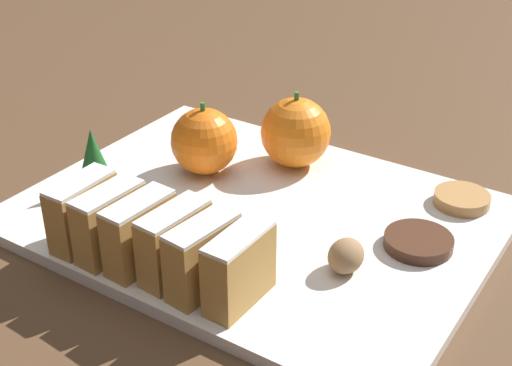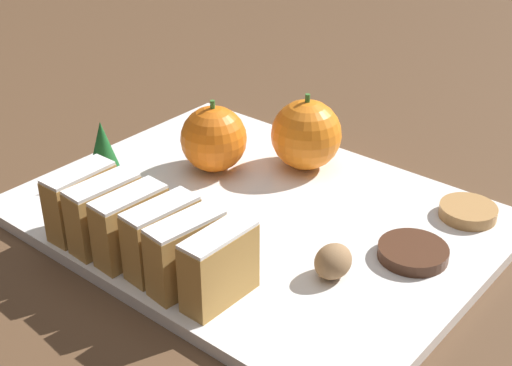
% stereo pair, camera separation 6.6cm
% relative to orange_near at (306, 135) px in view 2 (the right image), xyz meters
% --- Properties ---
extents(ground_plane, '(6.00, 6.00, 0.00)m').
position_rel_orange_near_xyz_m(ground_plane, '(-0.10, -0.02, -0.05)').
color(ground_plane, '#513823').
extents(serving_platter, '(0.32, 0.43, 0.01)m').
position_rel_orange_near_xyz_m(serving_platter, '(-0.10, -0.02, -0.04)').
color(serving_platter, white).
rests_on(serving_platter, ground_plane).
extents(stollen_slice_front, '(0.07, 0.03, 0.06)m').
position_rel_orange_near_xyz_m(stollen_slice_front, '(-0.22, -0.08, -0.01)').
color(stollen_slice_front, '#B28442').
rests_on(stollen_slice_front, serving_platter).
extents(stollen_slice_second, '(0.07, 0.03, 0.06)m').
position_rel_orange_near_xyz_m(stollen_slice_second, '(-0.22, -0.05, -0.01)').
color(stollen_slice_second, '#B28442').
rests_on(stollen_slice_second, serving_platter).
extents(stollen_slice_third, '(0.07, 0.03, 0.06)m').
position_rel_orange_near_xyz_m(stollen_slice_third, '(-0.22, -0.02, -0.01)').
color(stollen_slice_third, '#B28442').
rests_on(stollen_slice_third, serving_platter).
extents(stollen_slice_fourth, '(0.07, 0.03, 0.06)m').
position_rel_orange_near_xyz_m(stollen_slice_fourth, '(-0.23, 0.01, -0.01)').
color(stollen_slice_fourth, '#B28442').
rests_on(stollen_slice_fourth, serving_platter).
extents(stollen_slice_fifth, '(0.07, 0.03, 0.06)m').
position_rel_orange_near_xyz_m(stollen_slice_fifth, '(-0.23, 0.05, -0.01)').
color(stollen_slice_fifth, '#B28442').
rests_on(stollen_slice_fifth, serving_platter).
extents(stollen_slice_sixth, '(0.07, 0.03, 0.06)m').
position_rel_orange_near_xyz_m(stollen_slice_sixth, '(-0.23, 0.08, -0.01)').
color(stollen_slice_sixth, '#B28442').
rests_on(stollen_slice_sixth, serving_platter).
extents(orange_near, '(0.07, 0.07, 0.08)m').
position_rel_orange_near_xyz_m(orange_near, '(0.00, 0.00, 0.00)').
color(orange_near, orange).
rests_on(orange_near, serving_platter).
extents(orange_far, '(0.07, 0.07, 0.08)m').
position_rel_orange_near_xyz_m(orange_far, '(-0.06, 0.07, -0.00)').
color(orange_far, orange).
rests_on(orange_far, serving_platter).
extents(walnut, '(0.03, 0.03, 0.03)m').
position_rel_orange_near_xyz_m(walnut, '(-0.14, -0.13, -0.02)').
color(walnut, '#8E6B47').
rests_on(walnut, serving_platter).
extents(chocolate_cookie, '(0.06, 0.06, 0.01)m').
position_rel_orange_near_xyz_m(chocolate_cookie, '(-0.08, -0.17, -0.03)').
color(chocolate_cookie, '#472819').
rests_on(chocolate_cookie, serving_platter).
extents(gingerbread_cookie, '(0.05, 0.05, 0.01)m').
position_rel_orange_near_xyz_m(gingerbread_cookie, '(0.02, -0.18, -0.03)').
color(gingerbread_cookie, '#B27F47').
rests_on(gingerbread_cookie, serving_platter).
extents(evergreen_sprig, '(0.04, 0.04, 0.06)m').
position_rel_orange_near_xyz_m(evergreen_sprig, '(-0.15, 0.14, -0.00)').
color(evergreen_sprig, '#195623').
rests_on(evergreen_sprig, serving_platter).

